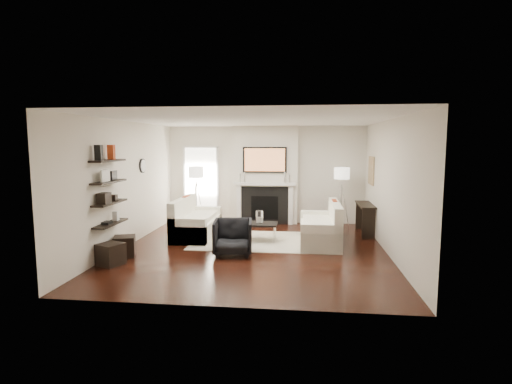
# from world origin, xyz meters

# --- Properties ---
(room_envelope) EXTENTS (6.00, 6.00, 6.00)m
(room_envelope) POSITION_xyz_m (0.00, 0.00, 1.35)
(room_envelope) COLOR black
(room_envelope) RESTS_ON ground
(chimney_breast) EXTENTS (1.80, 0.25, 2.70)m
(chimney_breast) POSITION_xyz_m (0.00, 2.88, 1.35)
(chimney_breast) COLOR silver
(chimney_breast) RESTS_ON floor
(fireplace_surround) EXTENTS (1.30, 0.02, 1.04)m
(fireplace_surround) POSITION_xyz_m (0.00, 2.74, 0.52)
(fireplace_surround) COLOR black
(fireplace_surround) RESTS_ON floor
(firebox) EXTENTS (0.75, 0.02, 0.65)m
(firebox) POSITION_xyz_m (0.00, 2.73, 0.45)
(firebox) COLOR black
(firebox) RESTS_ON floor
(mantel_pilaster_l) EXTENTS (0.12, 0.08, 1.10)m
(mantel_pilaster_l) POSITION_xyz_m (-0.72, 2.71, 0.55)
(mantel_pilaster_l) COLOR white
(mantel_pilaster_l) RESTS_ON floor
(mantel_pilaster_r) EXTENTS (0.12, 0.08, 1.10)m
(mantel_pilaster_r) POSITION_xyz_m (0.72, 2.71, 0.55)
(mantel_pilaster_r) COLOR white
(mantel_pilaster_r) RESTS_ON floor
(mantel_shelf) EXTENTS (1.70, 0.18, 0.07)m
(mantel_shelf) POSITION_xyz_m (0.00, 2.69, 1.12)
(mantel_shelf) COLOR white
(mantel_shelf) RESTS_ON chimney_breast
(tv_body) EXTENTS (1.20, 0.06, 0.70)m
(tv_body) POSITION_xyz_m (0.00, 2.71, 1.78)
(tv_body) COLOR black
(tv_body) RESTS_ON chimney_breast
(tv_screen) EXTENTS (1.10, 0.00, 0.62)m
(tv_screen) POSITION_xyz_m (0.00, 2.68, 1.78)
(tv_screen) COLOR #BF723F
(tv_screen) RESTS_ON tv_body
(candlestick_l_tall) EXTENTS (0.04, 0.04, 0.30)m
(candlestick_l_tall) POSITION_xyz_m (-0.55, 2.70, 1.30)
(candlestick_l_tall) COLOR silver
(candlestick_l_tall) RESTS_ON mantel_shelf
(candlestick_l_short) EXTENTS (0.04, 0.04, 0.24)m
(candlestick_l_short) POSITION_xyz_m (-0.68, 2.70, 1.27)
(candlestick_l_short) COLOR silver
(candlestick_l_short) RESTS_ON mantel_shelf
(candlestick_r_tall) EXTENTS (0.04, 0.04, 0.30)m
(candlestick_r_tall) POSITION_xyz_m (0.55, 2.70, 1.30)
(candlestick_r_tall) COLOR silver
(candlestick_r_tall) RESTS_ON mantel_shelf
(candlestick_r_short) EXTENTS (0.04, 0.04, 0.24)m
(candlestick_r_short) POSITION_xyz_m (0.68, 2.70, 1.27)
(candlestick_r_short) COLOR silver
(candlestick_r_short) RESTS_ON mantel_shelf
(hallway_panel) EXTENTS (0.90, 0.02, 2.10)m
(hallway_panel) POSITION_xyz_m (-1.85, 2.98, 1.05)
(hallway_panel) COLOR white
(hallway_panel) RESTS_ON floor
(door_trim_l) EXTENTS (0.06, 0.06, 2.16)m
(door_trim_l) POSITION_xyz_m (-2.33, 2.96, 1.05)
(door_trim_l) COLOR white
(door_trim_l) RESTS_ON floor
(door_trim_r) EXTENTS (0.06, 0.06, 2.16)m
(door_trim_r) POSITION_xyz_m (-1.37, 2.96, 1.05)
(door_trim_r) COLOR white
(door_trim_r) RESTS_ON floor
(door_trim_top) EXTENTS (1.02, 0.06, 0.06)m
(door_trim_top) POSITION_xyz_m (-1.85, 2.96, 2.13)
(door_trim_top) COLOR white
(door_trim_top) RESTS_ON wall_back
(rug) EXTENTS (2.60, 2.00, 0.01)m
(rug) POSITION_xyz_m (-0.14, 0.75, 0.01)
(rug) COLOR #BCB29A
(rug) RESTS_ON floor
(loveseat_left_base) EXTENTS (0.85, 1.80, 0.42)m
(loveseat_left_base) POSITION_xyz_m (-1.48, 1.02, 0.21)
(loveseat_left_base) COLOR white
(loveseat_left_base) RESTS_ON floor
(loveseat_left_back) EXTENTS (0.18, 1.80, 0.80)m
(loveseat_left_back) POSITION_xyz_m (-1.81, 1.02, 0.53)
(loveseat_left_back) COLOR white
(loveseat_left_back) RESTS_ON floor
(loveseat_left_arm_n) EXTENTS (0.85, 0.18, 0.60)m
(loveseat_left_arm_n) POSITION_xyz_m (-1.48, 0.21, 0.30)
(loveseat_left_arm_n) COLOR white
(loveseat_left_arm_n) RESTS_ON floor
(loveseat_left_arm_s) EXTENTS (0.85, 0.18, 0.60)m
(loveseat_left_arm_s) POSITION_xyz_m (-1.48, 1.83, 0.30)
(loveseat_left_arm_s) COLOR white
(loveseat_left_arm_s) RESTS_ON floor
(loveseat_left_cushion) EXTENTS (0.63, 1.44, 0.10)m
(loveseat_left_cushion) POSITION_xyz_m (-1.43, 1.02, 0.47)
(loveseat_left_cushion) COLOR white
(loveseat_left_cushion) RESTS_ON loveseat_left_base
(pillow_left_orange) EXTENTS (0.10, 0.42, 0.42)m
(pillow_left_orange) POSITION_xyz_m (-1.81, 1.32, 0.73)
(pillow_left_orange) COLOR #A33514
(pillow_left_orange) RESTS_ON loveseat_left_cushion
(pillow_left_charcoal) EXTENTS (0.10, 0.40, 0.40)m
(pillow_left_charcoal) POSITION_xyz_m (-1.81, 0.72, 0.72)
(pillow_left_charcoal) COLOR black
(pillow_left_charcoal) RESTS_ON loveseat_left_cushion
(loveseat_right_base) EXTENTS (0.85, 1.80, 0.42)m
(loveseat_right_base) POSITION_xyz_m (1.42, 0.69, 0.21)
(loveseat_right_base) COLOR white
(loveseat_right_base) RESTS_ON floor
(loveseat_right_back) EXTENTS (0.18, 1.80, 0.80)m
(loveseat_right_back) POSITION_xyz_m (1.76, 0.69, 0.53)
(loveseat_right_back) COLOR white
(loveseat_right_back) RESTS_ON floor
(loveseat_right_arm_n) EXTENTS (0.85, 0.18, 0.60)m
(loveseat_right_arm_n) POSITION_xyz_m (1.42, -0.12, 0.30)
(loveseat_right_arm_n) COLOR white
(loveseat_right_arm_n) RESTS_ON floor
(loveseat_right_arm_s) EXTENTS (0.85, 0.18, 0.60)m
(loveseat_right_arm_s) POSITION_xyz_m (1.42, 1.50, 0.30)
(loveseat_right_arm_s) COLOR white
(loveseat_right_arm_s) RESTS_ON floor
(loveseat_right_cushion) EXTENTS (0.63, 1.44, 0.10)m
(loveseat_right_cushion) POSITION_xyz_m (1.37, 0.69, 0.47)
(loveseat_right_cushion) COLOR white
(loveseat_right_cushion) RESTS_ON loveseat_right_base
(pillow_right_orange) EXTENTS (0.10, 0.42, 0.42)m
(pillow_right_orange) POSITION_xyz_m (1.76, 0.99, 0.73)
(pillow_right_orange) COLOR #A33514
(pillow_right_orange) RESTS_ON loveseat_right_cushion
(pillow_right_charcoal) EXTENTS (0.10, 0.40, 0.40)m
(pillow_right_charcoal) POSITION_xyz_m (1.76, 0.39, 0.72)
(pillow_right_charcoal) COLOR black
(pillow_right_charcoal) RESTS_ON loveseat_right_cushion
(coffee_table) EXTENTS (1.10, 0.55, 0.04)m
(coffee_table) POSITION_xyz_m (-0.09, 0.75, 0.40)
(coffee_table) COLOR black
(coffee_table) RESTS_ON floor
(coffee_leg_nw) EXTENTS (0.02, 0.02, 0.38)m
(coffee_leg_nw) POSITION_xyz_m (-0.59, 0.53, 0.19)
(coffee_leg_nw) COLOR silver
(coffee_leg_nw) RESTS_ON floor
(coffee_leg_ne) EXTENTS (0.02, 0.02, 0.38)m
(coffee_leg_ne) POSITION_xyz_m (0.41, 0.53, 0.19)
(coffee_leg_ne) COLOR silver
(coffee_leg_ne) RESTS_ON floor
(coffee_leg_sw) EXTENTS (0.02, 0.02, 0.38)m
(coffee_leg_sw) POSITION_xyz_m (-0.59, 0.97, 0.19)
(coffee_leg_sw) COLOR silver
(coffee_leg_sw) RESTS_ON floor
(coffee_leg_se) EXTENTS (0.02, 0.02, 0.38)m
(coffee_leg_se) POSITION_xyz_m (0.41, 0.97, 0.19)
(coffee_leg_se) COLOR silver
(coffee_leg_se) RESTS_ON floor
(hurricane_glass) EXTENTS (0.17, 0.17, 0.29)m
(hurricane_glass) POSITION_xyz_m (0.06, 0.75, 0.56)
(hurricane_glass) COLOR white
(hurricane_glass) RESTS_ON coffee_table
(hurricane_candle) EXTENTS (0.09, 0.09, 0.13)m
(hurricane_candle) POSITION_xyz_m (0.06, 0.75, 0.50)
(hurricane_candle) COLOR white
(hurricane_candle) RESTS_ON coffee_table
(copper_bowl) EXTENTS (0.33, 0.33, 0.05)m
(copper_bowl) POSITION_xyz_m (-0.34, 0.75, 0.45)
(copper_bowl) COLOR #A1561A
(copper_bowl) RESTS_ON coffee_table
(armchair) EXTENTS (0.83, 0.79, 0.78)m
(armchair) POSITION_xyz_m (-0.35, -0.40, 0.39)
(armchair) COLOR black
(armchair) RESTS_ON floor
(lamp_left_post) EXTENTS (0.02, 0.02, 1.20)m
(lamp_left_post) POSITION_xyz_m (-1.85, 2.43, 0.60)
(lamp_left_post) COLOR silver
(lamp_left_post) RESTS_ON floor
(lamp_left_shade) EXTENTS (0.40, 0.40, 0.30)m
(lamp_left_shade) POSITION_xyz_m (-1.85, 2.43, 1.45)
(lamp_left_shade) COLOR white
(lamp_left_shade) RESTS_ON lamp_left_post
(lamp_left_leg_a) EXTENTS (0.25, 0.02, 1.23)m
(lamp_left_leg_a) POSITION_xyz_m (-1.74, 2.43, 0.60)
(lamp_left_leg_a) COLOR silver
(lamp_left_leg_a) RESTS_ON floor
(lamp_left_leg_b) EXTENTS (0.14, 0.22, 1.23)m
(lamp_left_leg_b) POSITION_xyz_m (-1.91, 2.52, 0.60)
(lamp_left_leg_b) COLOR silver
(lamp_left_leg_b) RESTS_ON floor
(lamp_left_leg_c) EXTENTS (0.14, 0.22, 1.23)m
(lamp_left_leg_c) POSITION_xyz_m (-1.91, 2.33, 0.60)
(lamp_left_leg_c) COLOR silver
(lamp_left_leg_c) RESTS_ON floor
(lamp_right_post) EXTENTS (0.02, 0.02, 1.20)m
(lamp_right_post) POSITION_xyz_m (2.05, 2.43, 0.60)
(lamp_right_post) COLOR silver
(lamp_right_post) RESTS_ON floor
(lamp_right_shade) EXTENTS (0.40, 0.40, 0.30)m
(lamp_right_shade) POSITION_xyz_m (2.05, 2.43, 1.45)
(lamp_right_shade) COLOR white
(lamp_right_shade) RESTS_ON lamp_right_post
(lamp_right_leg_a) EXTENTS (0.25, 0.02, 1.23)m
(lamp_right_leg_a) POSITION_xyz_m (2.16, 2.43, 0.60)
(lamp_right_leg_a) COLOR silver
(lamp_right_leg_a) RESTS_ON floor
(lamp_right_leg_b) EXTENTS (0.14, 0.22, 1.23)m
(lamp_right_leg_b) POSITION_xyz_m (2.00, 2.53, 0.60)
(lamp_right_leg_b) COLOR silver
(lamp_right_leg_b) RESTS_ON floor
(lamp_right_leg_c) EXTENTS (0.14, 0.22, 1.23)m
(lamp_right_leg_c) POSITION_xyz_m (1.99, 2.34, 0.60)
(lamp_right_leg_c) COLOR silver
(lamp_right_leg_c) RESTS_ON floor
(console_top) EXTENTS (0.35, 1.20, 0.04)m
(console_top) POSITION_xyz_m (2.57, 1.77, 0.73)
(console_top) COLOR black
(console_top) RESTS_ON floor
(console_leg_n) EXTENTS (0.30, 0.04, 0.71)m
(console_leg_n) POSITION_xyz_m (2.57, 1.22, 0.35)
(console_leg_n) COLOR black
(console_leg_n) RESTS_ON floor
(console_leg_s) EXTENTS (0.30, 0.04, 0.71)m
(console_leg_s) POSITION_xyz_m (2.57, 2.32, 0.35)
(console_leg_s) COLOR black
(console_leg_s) RESTS_ON floor
(wall_art) EXTENTS (0.03, 0.70, 0.70)m
(wall_art) POSITION_xyz_m (2.73, 2.05, 1.55)
(wall_art) COLOR #9C7F4E
(wall_art) RESTS_ON wall_right
(shelf_bottom) EXTENTS (0.25, 1.00, 0.03)m
(shelf_bottom) POSITION_xyz_m (-2.62, -1.00, 0.70)
(shelf_bottom) COLOR black
(shelf_bottom) RESTS_ON wall_left
(shelf_lower) EXTENTS (0.25, 1.00, 0.04)m
(shelf_lower) POSITION_xyz_m (-2.62, -1.00, 1.10)
(shelf_lower) COLOR black
(shelf_lower) RESTS_ON wall_left
(shelf_upper) EXTENTS (0.25, 1.00, 0.04)m
(shelf_upper) POSITION_xyz_m (-2.62, -1.00, 1.50)
(shelf_upper) COLOR black
(shelf_upper) RESTS_ON wall_left
(shelf_top) EXTENTS (0.25, 1.00, 0.04)m
(shelf_top) POSITION_xyz_m (-2.62, -1.00, 1.90)
(shelf_top) COLOR black
(shelf_top) RESTS_ON wall_left
(decor_magfile_a) EXTENTS (0.12, 0.10, 0.28)m
(decor_magfile_a) POSITION_xyz_m (-2.62, -1.33, 2.06)
(decor_magfile_a) COLOR black
(decor_magfile_a) RESTS_ON shelf_top
(decor_magfile_b) EXTENTS (0.12, 0.10, 0.28)m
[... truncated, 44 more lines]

